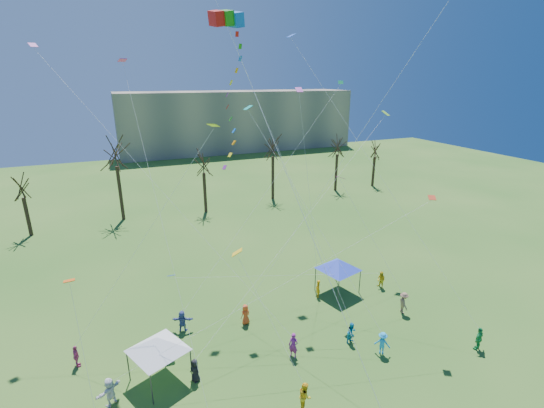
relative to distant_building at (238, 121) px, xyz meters
name	(u,v)px	position (x,y,z in m)	size (l,w,h in m)	color
ground	(315,406)	(-22.00, -82.00, -7.50)	(160.00, 160.00, 0.00)	#2C5E1D
distant_building	(238,121)	(0.00, 0.00, 0.00)	(60.00, 14.00, 15.00)	gray
bare_tree_row	(192,162)	(-21.14, -44.96, -0.35)	(67.12, 7.41, 11.44)	black
big_box_kite	(237,104)	(-24.04, -75.22, 9.27)	(2.95, 7.10, 22.76)	red
canopy_tent_white	(157,344)	(-30.00, -76.40, -4.79)	(3.88, 3.88, 3.19)	#3F3F44
canopy_tent_blue	(338,264)	(-14.08, -71.76, -4.80)	(4.11, 4.11, 3.19)	#3F3F44
festival_crowd	(278,344)	(-22.22, -77.21, -6.64)	(26.72, 11.03, 1.85)	#E61C40
small_kites_aloft	(270,137)	(-20.49, -71.65, 6.68)	(29.28, 18.11, 33.25)	#FF590D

